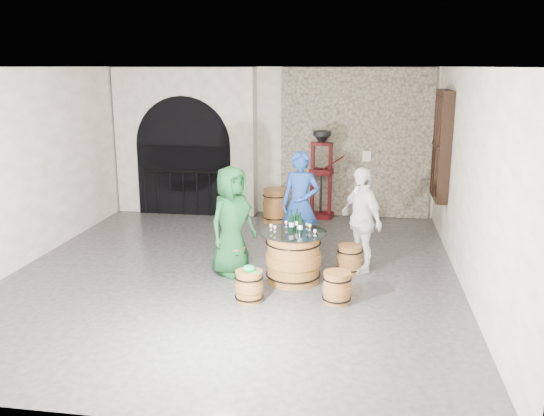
% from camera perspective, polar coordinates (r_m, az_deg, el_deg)
% --- Properties ---
extents(ground, '(8.00, 8.00, 0.00)m').
position_cam_1_polar(ground, '(9.28, -3.75, -6.42)').
color(ground, '#2A2A2C').
rests_on(ground, ground).
extents(wall_back, '(8.00, 0.00, 8.00)m').
position_cam_1_polar(wall_back, '(12.73, 0.10, 6.60)').
color(wall_back, white).
rests_on(wall_back, ground).
extents(wall_front, '(8.00, 0.00, 8.00)m').
position_cam_1_polar(wall_front, '(5.15, -13.85, -4.81)').
color(wall_front, white).
rests_on(wall_front, ground).
extents(wall_left, '(0.00, 8.00, 8.00)m').
position_cam_1_polar(wall_left, '(10.21, -23.48, 3.64)').
color(wall_left, white).
rests_on(wall_left, ground).
extents(wall_right, '(0.00, 8.00, 8.00)m').
position_cam_1_polar(wall_right, '(8.77, 19.01, 2.52)').
color(wall_right, white).
rests_on(wall_right, ground).
extents(ceiling, '(8.00, 8.00, 0.00)m').
position_cam_1_polar(ceiling, '(8.70, -4.09, 13.76)').
color(ceiling, beige).
rests_on(ceiling, wall_back).
extents(stone_facing_panel, '(3.20, 0.12, 3.18)m').
position_cam_1_polar(stone_facing_panel, '(12.53, 8.27, 6.34)').
color(stone_facing_panel, gray).
rests_on(stone_facing_panel, ground).
extents(arched_opening, '(3.10, 0.60, 3.19)m').
position_cam_1_polar(arched_opening, '(12.91, -8.50, 6.47)').
color(arched_opening, white).
rests_on(arched_opening, ground).
extents(shuttered_window, '(0.23, 1.10, 2.00)m').
position_cam_1_polar(shuttered_window, '(11.06, 16.42, 5.98)').
color(shuttered_window, black).
rests_on(shuttered_window, wall_right).
extents(barrel_table, '(1.03, 1.03, 0.79)m').
position_cam_1_polar(barrel_table, '(8.78, 2.12, -4.88)').
color(barrel_table, brown).
rests_on(barrel_table, ground).
extents(barrel_stool_left, '(0.41, 0.41, 0.45)m').
position_cam_1_polar(barrel_stool_left, '(9.18, -3.85, -5.17)').
color(barrel_stool_left, brown).
rests_on(barrel_stool_left, ground).
extents(barrel_stool_far, '(0.41, 0.41, 0.45)m').
position_cam_1_polar(barrel_stool_far, '(9.78, 2.64, -3.95)').
color(barrel_stool_far, brown).
rests_on(barrel_stool_far, ground).
extents(barrel_stool_right, '(0.41, 0.41, 0.45)m').
position_cam_1_polar(barrel_stool_right, '(9.30, 7.68, -5.02)').
color(barrel_stool_right, brown).
rests_on(barrel_stool_right, ground).
extents(barrel_stool_near_right, '(0.41, 0.41, 0.45)m').
position_cam_1_polar(barrel_stool_near_right, '(8.12, 6.45, -7.84)').
color(barrel_stool_near_right, brown).
rests_on(barrel_stool_near_right, ground).
extents(barrel_stool_near_left, '(0.41, 0.41, 0.45)m').
position_cam_1_polar(barrel_stool_near_left, '(8.12, -2.28, -7.75)').
color(barrel_stool_near_left, brown).
rests_on(barrel_stool_near_left, ground).
extents(green_cap, '(0.23, 0.18, 0.10)m').
position_cam_1_polar(green_cap, '(8.02, -2.27, -6.02)').
color(green_cap, '#0C8941').
rests_on(green_cap, barrel_stool_near_left).
extents(person_green, '(0.93, 1.01, 1.73)m').
position_cam_1_polar(person_green, '(9.00, -4.00, -1.28)').
color(person_green, '#12431E').
rests_on(person_green, ground).
extents(person_blue, '(0.73, 0.55, 1.83)m').
position_cam_1_polar(person_blue, '(9.86, 2.81, 0.38)').
color(person_blue, navy).
rests_on(person_blue, ground).
extents(person_white, '(0.91, 1.05, 1.69)m').
position_cam_1_polar(person_white, '(9.21, 8.80, -1.17)').
color(person_white, silver).
rests_on(person_white, ground).
extents(wine_bottle_left, '(0.08, 0.08, 0.32)m').
position_cam_1_polar(wine_bottle_left, '(8.69, 1.95, -1.43)').
color(wine_bottle_left, black).
rests_on(wine_bottle_left, barrel_table).
extents(wine_bottle_center, '(0.08, 0.08, 0.32)m').
position_cam_1_polar(wine_bottle_center, '(8.55, 2.80, -1.68)').
color(wine_bottle_center, black).
rests_on(wine_bottle_center, barrel_table).
extents(wine_bottle_right, '(0.08, 0.08, 0.32)m').
position_cam_1_polar(wine_bottle_right, '(8.77, 2.50, -1.29)').
color(wine_bottle_right, black).
rests_on(wine_bottle_right, barrel_table).
extents(tasting_glass_a, '(0.05, 0.05, 0.10)m').
position_cam_1_polar(tasting_glass_a, '(8.63, 0.28, -2.09)').
color(tasting_glass_a, '#A3541F').
rests_on(tasting_glass_a, barrel_table).
extents(tasting_glass_b, '(0.05, 0.05, 0.10)m').
position_cam_1_polar(tasting_glass_b, '(8.75, 3.76, -1.90)').
color(tasting_glass_b, '#A3541F').
rests_on(tasting_glass_b, barrel_table).
extents(tasting_glass_c, '(0.05, 0.05, 0.10)m').
position_cam_1_polar(tasting_glass_c, '(8.90, 1.41, -1.59)').
color(tasting_glass_c, '#A3541F').
rests_on(tasting_glass_c, barrel_table).
extents(tasting_glass_d, '(0.05, 0.05, 0.10)m').
position_cam_1_polar(tasting_glass_d, '(8.80, 3.47, -1.81)').
color(tasting_glass_d, '#A3541F').
rests_on(tasting_glass_d, barrel_table).
extents(tasting_glass_e, '(0.05, 0.05, 0.10)m').
position_cam_1_polar(tasting_glass_e, '(8.46, 4.28, -2.46)').
color(tasting_glass_e, '#A3541F').
rests_on(tasting_glass_e, barrel_table).
extents(tasting_glass_f, '(0.05, 0.05, 0.10)m').
position_cam_1_polar(tasting_glass_f, '(8.72, -0.09, -1.92)').
color(tasting_glass_f, '#A3541F').
rests_on(tasting_glass_f, barrel_table).
extents(side_barrel, '(0.53, 0.53, 0.71)m').
position_cam_1_polar(side_barrel, '(12.11, 0.33, 0.22)').
color(side_barrel, brown).
rests_on(side_barrel, ground).
extents(corking_press, '(0.79, 0.51, 1.88)m').
position_cam_1_polar(corking_press, '(12.39, 4.91, 3.98)').
color(corking_press, '#450B0F').
rests_on(corking_press, ground).
extents(control_box, '(0.18, 0.10, 0.22)m').
position_cam_1_polar(control_box, '(12.48, 9.37, 5.11)').
color(control_box, silver).
rests_on(control_box, wall_back).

